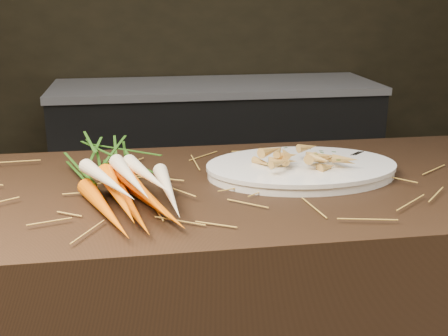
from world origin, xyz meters
name	(u,v)px	position (x,y,z in m)	size (l,w,h in m)	color
back_counter	(216,155)	(0.30, 2.18, 0.42)	(1.82, 0.62, 0.84)	black
straw_bedding	(203,182)	(0.00, 0.30, 0.91)	(1.40, 0.60, 0.02)	#A5872D
root_veg_bunch	(113,171)	(-0.20, 0.29, 0.95)	(0.31, 0.58, 0.10)	#E85C04
serving_platter	(301,170)	(0.25, 0.34, 0.91)	(0.47, 0.31, 0.02)	white
roasted_veg_heap	(302,156)	(0.25, 0.34, 0.95)	(0.23, 0.17, 0.05)	#BA9238
serving_fork	(369,165)	(0.42, 0.31, 0.93)	(0.02, 0.18, 0.00)	silver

